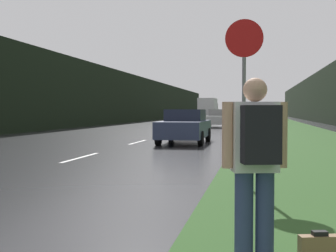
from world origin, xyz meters
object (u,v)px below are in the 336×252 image
Objects in this scene: car_passing_far at (219,118)px; car_passing_near at (185,126)px; hitchhiker_with_backpack at (256,159)px; delivery_truck at (208,108)px; car_oncoming at (185,117)px; stop_sign at (244,83)px.

car_passing_near is at bearing 90.00° from car_passing_far.
hitchhiker_with_backpack is 0.20× the size of delivery_truck.
car_oncoming is 0.55× the size of delivery_truck.
stop_sign is at bearing -83.66° from delivery_truck.
hitchhiker_with_backpack reaches higher than car_passing_far.
delivery_truck is at bearing -82.73° from car_passing_far.
car_passing_near is 19.36m from car_passing_far.
delivery_truck is at bearing 96.34° from stop_sign.
car_passing_far is at bearing -82.73° from delivery_truck.
hitchhiker_with_backpack is 0.37× the size of car_passing_near.
hitchhiker_with_backpack is 45.57m from car_oncoming.
hitchhiker_with_backpack is at bearing 100.86° from car_passing_near.
delivery_truck is (0.00, 24.74, 1.07)m from car_oncoming.
car_passing_far is at bearing -65.57° from car_oncoming.
stop_sign reaches higher than hitchhiker_with_backpack.
stop_sign is 1.82× the size of hitchhiker_with_backpack.
car_oncoming is (-4.39, 29.03, -0.04)m from car_passing_near.
hitchhiker_with_backpack is 35.41m from car_passing_far.
car_passing_near is 0.55× the size of delivery_truck.
delivery_truck is (-7.22, 65.02, -0.18)m from stop_sign.
delivery_truck reaches higher than car_oncoming.
delivery_truck is (-7.45, 69.69, 0.77)m from hitchhiker_with_backpack.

